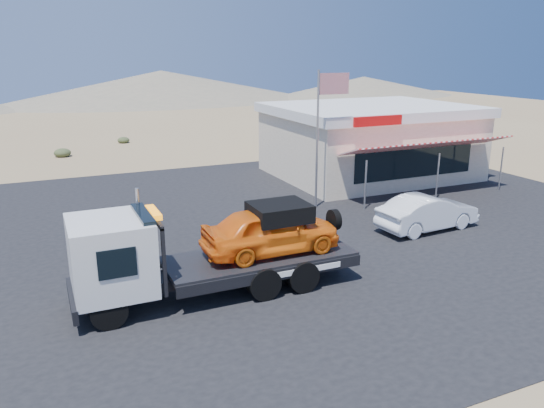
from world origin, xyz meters
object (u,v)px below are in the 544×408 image
object	(u,v)px
tow_truck	(211,246)
jerky_store	(369,140)
white_sedan	(428,212)
flagpole	(322,123)

from	to	relation	value
tow_truck	jerky_store	size ratio (longest dim) A/B	0.77
white_sedan	flagpole	xyz separation A→B (m)	(-2.25, 4.53, 3.06)
white_sedan	jerky_store	distance (m)	9.68
tow_truck	jerky_store	world-z (taller)	jerky_store
jerky_store	flagpole	bearing A→B (deg)	-141.21
tow_truck	flagpole	distance (m)	9.97
white_sedan	flagpole	bearing A→B (deg)	22.20
jerky_store	white_sedan	bearing A→B (deg)	-110.22
tow_truck	flagpole	size ratio (longest dim) A/B	1.34
jerky_store	flagpole	distance (m)	7.36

